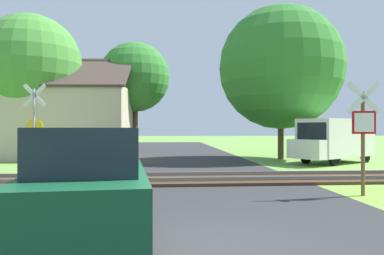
# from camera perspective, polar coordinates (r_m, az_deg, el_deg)

# --- Properties ---
(ground_plane) EXTENTS (160.00, 160.00, 0.00)m
(ground_plane) POSITION_cam_1_polar(r_m,az_deg,el_deg) (5.81, 1.35, -17.87)
(ground_plane) COLOR #6B9942
(road_asphalt) EXTENTS (8.37, 80.00, 0.01)m
(road_asphalt) POSITION_cam_1_polar(r_m,az_deg,el_deg) (7.73, -0.20, -13.34)
(road_asphalt) COLOR #2D2D30
(road_asphalt) RESTS_ON ground
(rail_track) EXTENTS (60.00, 2.60, 0.22)m
(rail_track) POSITION_cam_1_polar(r_m,az_deg,el_deg) (12.65, -1.92, -7.91)
(rail_track) COLOR #422D1E
(rail_track) RESTS_ON ground
(stop_sign_near) EXTENTS (0.87, 0.20, 3.02)m
(stop_sign_near) POSITION_cam_1_polar(r_m,az_deg,el_deg) (10.74, 24.66, -0.27)
(stop_sign_near) COLOR brown
(stop_sign_near) RESTS_ON ground
(crossing_sign_far) EXTENTS (0.88, 0.16, 3.44)m
(crossing_sign_far) POSITION_cam_1_polar(r_m,az_deg,el_deg) (15.11, -22.92, 0.52)
(crossing_sign_far) COLOR #9E9EA5
(crossing_sign_far) RESTS_ON ground
(house) EXTENTS (8.60, 6.88, 6.02)m
(house) POSITION_cam_1_polar(r_m,az_deg,el_deg) (24.10, -18.73, 0.91)
(house) COLOR #C6B293
(house) RESTS_ON ground
(tree_right) EXTENTS (7.13, 7.13, 8.85)m
(tree_right) POSITION_cam_1_polar(r_m,az_deg,el_deg) (22.47, 13.37, 8.88)
(tree_right) COLOR #513823
(tree_right) RESTS_ON ground
(tree_left) EXTENTS (5.80, 5.80, 8.39)m
(tree_left) POSITION_cam_1_polar(r_m,az_deg,el_deg) (23.98, -23.35, 8.80)
(tree_left) COLOR #513823
(tree_left) RESTS_ON ground
(tree_center) EXTENTS (4.55, 4.55, 7.39)m
(tree_center) POSITION_cam_1_polar(r_m,az_deg,el_deg) (24.91, -8.71, 7.55)
(tree_center) COLOR #513823
(tree_center) RESTS_ON ground
(mail_truck) EXTENTS (5.12, 4.22, 2.24)m
(mail_truck) POSITION_cam_1_polar(r_m,az_deg,el_deg) (20.26, 20.83, -1.62)
(mail_truck) COLOR silver
(mail_truck) RESTS_ON ground
(parked_car) EXTENTS (2.02, 4.14, 1.78)m
(parked_car) POSITION_cam_1_polar(r_m,az_deg,el_deg) (5.96, -15.34, -8.59)
(parked_car) COLOR #144C2D
(parked_car) RESTS_ON ground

